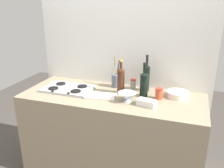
{
  "coord_description": "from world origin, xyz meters",
  "views": [
    {
      "loc": [
        0.71,
        -2.08,
        1.8
      ],
      "look_at": [
        0.0,
        0.0,
        1.02
      ],
      "focal_mm": 38.41,
      "sensor_mm": 36.0,
      "label": 1
    }
  ],
  "objects_px": {
    "stovetop_hob": "(68,89)",
    "wine_bottle_mid_right": "(121,80)",
    "wine_bottle_leftmost": "(144,83)",
    "mixing_bowl": "(127,97)",
    "butter_dish": "(147,103)",
    "utensil_crock": "(116,80)",
    "plate_stack": "(178,94)",
    "condiment_jar_front": "(159,94)",
    "wine_bottle_mid_left": "(146,77)",
    "condiment_jar_rear": "(133,84)",
    "cutting_board": "(101,96)"
  },
  "relations": [
    {
      "from": "plate_stack",
      "to": "condiment_jar_rear",
      "type": "bearing_deg",
      "value": 169.17
    },
    {
      "from": "butter_dish",
      "to": "utensil_crock",
      "type": "xyz_separation_m",
      "value": [
        -0.41,
        0.38,
        0.05
      ]
    },
    {
      "from": "mixing_bowl",
      "to": "butter_dish",
      "type": "distance_m",
      "value": 0.2
    },
    {
      "from": "butter_dish",
      "to": "condiment_jar_front",
      "type": "relative_size",
      "value": 1.55
    },
    {
      "from": "plate_stack",
      "to": "cutting_board",
      "type": "distance_m",
      "value": 0.75
    },
    {
      "from": "stovetop_hob",
      "to": "condiment_jar_front",
      "type": "relative_size",
      "value": 4.89
    },
    {
      "from": "butter_dish",
      "to": "condiment_jar_rear",
      "type": "xyz_separation_m",
      "value": [
        -0.22,
        0.39,
        0.02
      ]
    },
    {
      "from": "plate_stack",
      "to": "mixing_bowl",
      "type": "bearing_deg",
      "value": -149.23
    },
    {
      "from": "stovetop_hob",
      "to": "condiment_jar_rear",
      "type": "bearing_deg",
      "value": 22.51
    },
    {
      "from": "stovetop_hob",
      "to": "utensil_crock",
      "type": "bearing_deg",
      "value": 29.66
    },
    {
      "from": "mixing_bowl",
      "to": "plate_stack",
      "type": "bearing_deg",
      "value": 30.77
    },
    {
      "from": "wine_bottle_mid_right",
      "to": "condiment_jar_front",
      "type": "xyz_separation_m",
      "value": [
        0.39,
        -0.03,
        -0.09
      ]
    },
    {
      "from": "wine_bottle_leftmost",
      "to": "butter_dish",
      "type": "xyz_separation_m",
      "value": [
        0.07,
        -0.21,
        -0.1
      ]
    },
    {
      "from": "stovetop_hob",
      "to": "wine_bottle_mid_right",
      "type": "height_order",
      "value": "wine_bottle_mid_right"
    },
    {
      "from": "plate_stack",
      "to": "utensil_crock",
      "type": "bearing_deg",
      "value": 172.96
    },
    {
      "from": "utensil_crock",
      "to": "cutting_board",
      "type": "distance_m",
      "value": 0.33
    },
    {
      "from": "mixing_bowl",
      "to": "condiment_jar_front",
      "type": "relative_size",
      "value": 1.67
    },
    {
      "from": "plate_stack",
      "to": "wine_bottle_mid_right",
      "type": "xyz_separation_m",
      "value": [
        -0.56,
        -0.08,
        0.11
      ]
    },
    {
      "from": "condiment_jar_rear",
      "to": "stovetop_hob",
      "type": "bearing_deg",
      "value": -157.49
    },
    {
      "from": "wine_bottle_leftmost",
      "to": "butter_dish",
      "type": "distance_m",
      "value": 0.25
    },
    {
      "from": "stovetop_hob",
      "to": "wine_bottle_mid_right",
      "type": "relative_size",
      "value": 1.49
    },
    {
      "from": "wine_bottle_mid_left",
      "to": "cutting_board",
      "type": "bearing_deg",
      "value": -140.91
    },
    {
      "from": "utensil_crock",
      "to": "cutting_board",
      "type": "bearing_deg",
      "value": -98.98
    },
    {
      "from": "wine_bottle_leftmost",
      "to": "butter_dish",
      "type": "relative_size",
      "value": 2.09
    },
    {
      "from": "plate_stack",
      "to": "stovetop_hob",
      "type": "bearing_deg",
      "value": -171.09
    },
    {
      "from": "stovetop_hob",
      "to": "wine_bottle_leftmost",
      "type": "bearing_deg",
      "value": 6.14
    },
    {
      "from": "utensil_crock",
      "to": "condiment_jar_front",
      "type": "distance_m",
      "value": 0.53
    },
    {
      "from": "mixing_bowl",
      "to": "butter_dish",
      "type": "bearing_deg",
      "value": -12.09
    },
    {
      "from": "wine_bottle_leftmost",
      "to": "butter_dish",
      "type": "height_order",
      "value": "wine_bottle_leftmost"
    },
    {
      "from": "condiment_jar_rear",
      "to": "cutting_board",
      "type": "height_order",
      "value": "condiment_jar_rear"
    },
    {
      "from": "wine_bottle_leftmost",
      "to": "wine_bottle_mid_left",
      "type": "distance_m",
      "value": 0.16
    },
    {
      "from": "mixing_bowl",
      "to": "butter_dish",
      "type": "relative_size",
      "value": 1.08
    },
    {
      "from": "stovetop_hob",
      "to": "condiment_jar_front",
      "type": "xyz_separation_m",
      "value": [
        0.94,
        0.07,
        0.04
      ]
    },
    {
      "from": "stovetop_hob",
      "to": "cutting_board",
      "type": "relative_size",
      "value": 1.78
    },
    {
      "from": "wine_bottle_mid_left",
      "to": "condiment_jar_rear",
      "type": "distance_m",
      "value": 0.17
    },
    {
      "from": "plate_stack",
      "to": "condiment_jar_front",
      "type": "height_order",
      "value": "condiment_jar_front"
    },
    {
      "from": "wine_bottle_leftmost",
      "to": "utensil_crock",
      "type": "relative_size",
      "value": 1.01
    },
    {
      "from": "plate_stack",
      "to": "cutting_board",
      "type": "bearing_deg",
      "value": -161.14
    },
    {
      "from": "plate_stack",
      "to": "wine_bottle_mid_left",
      "type": "bearing_deg",
      "value": 168.58
    },
    {
      "from": "wine_bottle_mid_right",
      "to": "condiment_jar_front",
      "type": "relative_size",
      "value": 3.29
    },
    {
      "from": "stovetop_hob",
      "to": "condiment_jar_rear",
      "type": "xyz_separation_m",
      "value": [
        0.64,
        0.26,
        0.04
      ]
    },
    {
      "from": "condiment_jar_rear",
      "to": "wine_bottle_leftmost",
      "type": "bearing_deg",
      "value": -49.99
    },
    {
      "from": "wine_bottle_leftmost",
      "to": "mixing_bowl",
      "type": "xyz_separation_m",
      "value": [
        -0.12,
        -0.17,
        -0.09
      ]
    },
    {
      "from": "utensil_crock",
      "to": "plate_stack",
      "type": "bearing_deg",
      "value": -7.04
    },
    {
      "from": "wine_bottle_leftmost",
      "to": "mixing_bowl",
      "type": "bearing_deg",
      "value": -124.73
    },
    {
      "from": "condiment_jar_front",
      "to": "condiment_jar_rear",
      "type": "height_order",
      "value": "condiment_jar_front"
    },
    {
      "from": "stovetop_hob",
      "to": "plate_stack",
      "type": "relative_size",
      "value": 2.33
    },
    {
      "from": "wine_bottle_leftmost",
      "to": "stovetop_hob",
      "type": "bearing_deg",
      "value": -173.86
    },
    {
      "from": "stovetop_hob",
      "to": "cutting_board",
      "type": "height_order",
      "value": "stovetop_hob"
    },
    {
      "from": "cutting_board",
      "to": "wine_bottle_leftmost",
      "type": "bearing_deg",
      "value": 21.51
    }
  ]
}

